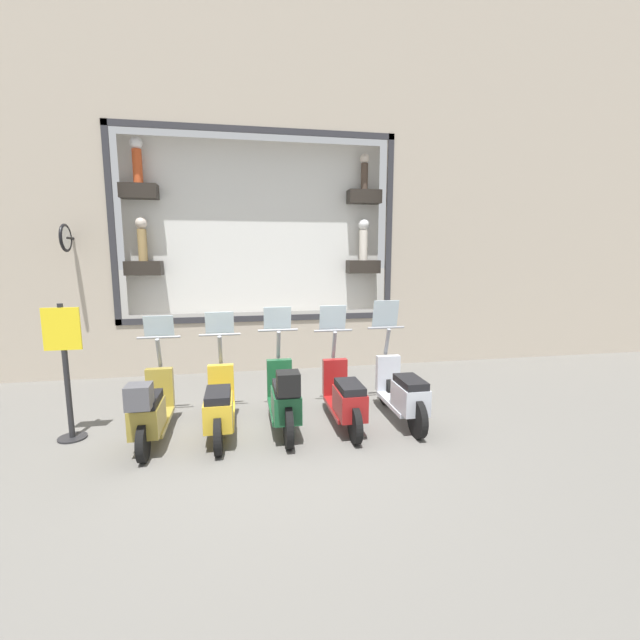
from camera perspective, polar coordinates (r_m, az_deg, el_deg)
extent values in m
plane|color=#66635E|center=(5.94, -6.09, -15.46)|extent=(120.00, 120.00, 0.00)
cube|color=#ADA08E|center=(9.21, -7.94, -3.18)|extent=(0.40, 5.60, 1.05)
cube|color=#ADA08E|center=(10.13, -8.93, 36.08)|extent=(0.40, 5.60, 4.46)
cube|color=#2D2D33|center=(9.10, -8.50, 23.79)|extent=(0.04, 5.60, 0.12)
cube|color=#2D2D33|center=(8.90, -7.95, 0.23)|extent=(0.04, 5.60, 0.12)
cube|color=#2D2D33|center=(9.34, 9.19, 11.93)|extent=(0.04, 0.12, 3.80)
cube|color=#2D2D33|center=(9.11, -26.05, 11.23)|extent=(0.04, 0.12, 3.80)
cube|color=silver|center=(9.37, -8.37, 11.94)|extent=(0.04, 5.36, 3.56)
cube|color=#28231E|center=(9.58, 5.90, 16.02)|extent=(0.36, 0.70, 0.28)
cylinder|color=#47382D|center=(9.64, 5.94, 18.46)|extent=(0.15, 0.15, 0.55)
sphere|color=beige|center=(9.71, 5.98, 20.63)|extent=(0.20, 0.20, 0.20)
cube|color=#28231E|center=(9.40, -22.98, 15.52)|extent=(0.36, 0.70, 0.28)
cylinder|color=#CC4C23|center=(9.47, -23.16, 18.29)|extent=(0.18, 0.18, 0.64)
sphere|color=white|center=(9.55, -23.34, 20.88)|extent=(0.23, 0.23, 0.23)
cube|color=#28231E|center=(9.52, 5.76, 7.09)|extent=(0.36, 0.70, 0.28)
cylinder|color=silver|center=(9.51, 5.80, 9.89)|extent=(0.18, 0.18, 0.65)
sphere|color=white|center=(9.53, 5.84, 12.57)|extent=(0.24, 0.24, 0.24)
cube|color=#28231E|center=(9.33, -22.42, 6.42)|extent=(0.36, 0.70, 0.28)
cylinder|color=#9E7F4C|center=(9.32, -22.59, 9.21)|extent=(0.18, 0.18, 0.63)
sphere|color=beige|center=(9.34, -22.75, 11.85)|extent=(0.23, 0.23, 0.23)
cylinder|color=black|center=(9.15, -30.44, 9.38)|extent=(0.35, 0.05, 0.05)
torus|color=black|center=(8.98, -30.81, 9.38)|extent=(0.50, 0.05, 0.50)
cylinder|color=white|center=(8.98, -30.81, 9.38)|extent=(0.41, 0.03, 0.41)
cylinder|color=black|center=(7.12, 8.71, -9.06)|extent=(0.52, 0.09, 0.52)
cylinder|color=black|center=(6.00, 12.84, -12.69)|extent=(0.52, 0.09, 0.52)
cube|color=#B7BCC6|center=(6.55, 10.59, -10.84)|extent=(1.02, 0.38, 0.06)
cube|color=#B7BCC6|center=(6.16, 11.91, -10.12)|extent=(0.61, 0.35, 0.36)
cube|color=black|center=(6.09, 11.98, -8.07)|extent=(0.58, 0.31, 0.10)
cube|color=#B7BCC6|center=(6.94, 9.03, -6.97)|extent=(0.12, 0.37, 0.56)
cylinder|color=gray|center=(6.89, 8.94, -2.86)|extent=(0.20, 0.06, 0.45)
cylinder|color=gray|center=(6.91, 8.79, -1.01)|extent=(0.04, 0.61, 0.04)
cube|color=silver|center=(6.92, 8.73, 0.85)|extent=(0.11, 0.42, 0.44)
cylinder|color=black|center=(6.91, 1.78, -9.68)|extent=(0.49, 0.09, 0.49)
cylinder|color=black|center=(5.72, 4.68, -13.79)|extent=(0.49, 0.09, 0.49)
cube|color=maroon|center=(6.31, 3.08, -11.65)|extent=(1.02, 0.38, 0.06)
cube|color=maroon|center=(5.90, 3.97, -10.99)|extent=(0.61, 0.35, 0.36)
cube|color=black|center=(5.82, 4.00, -8.86)|extent=(0.58, 0.31, 0.10)
cube|color=maroon|center=(6.72, 2.00, -7.57)|extent=(0.12, 0.37, 0.56)
cylinder|color=gray|center=(6.66, 1.89, -3.32)|extent=(0.20, 0.06, 0.45)
cylinder|color=gray|center=(6.68, 1.77, -1.41)|extent=(0.04, 0.60, 0.04)
cube|color=silver|center=(6.69, 1.71, 0.33)|extent=(0.10, 0.42, 0.39)
cylinder|color=black|center=(6.75, -5.47, -9.86)|extent=(0.56, 0.09, 0.56)
cylinder|color=black|center=(5.58, -4.26, -13.97)|extent=(0.56, 0.09, 0.56)
cube|color=#19512D|center=(6.16, -4.92, -11.84)|extent=(1.02, 0.39, 0.06)
cube|color=#19512D|center=(5.74, -4.57, -11.19)|extent=(0.61, 0.35, 0.36)
cube|color=black|center=(5.67, -4.60, -9.01)|extent=(0.58, 0.31, 0.10)
cube|color=#19512D|center=(6.58, -5.44, -7.65)|extent=(0.12, 0.37, 0.56)
cylinder|color=gray|center=(6.52, -5.56, -3.31)|extent=(0.20, 0.06, 0.45)
cylinder|color=gray|center=(6.55, -5.64, -1.35)|extent=(0.04, 0.61, 0.04)
cube|color=silver|center=(6.56, -5.70, 0.25)|extent=(0.09, 0.42, 0.35)
cube|color=black|center=(5.33, -4.27, -8.39)|extent=(0.28, 0.28, 0.28)
cylinder|color=black|center=(6.78, -12.91, -10.33)|extent=(0.48, 0.09, 0.48)
cylinder|color=black|center=(5.55, -13.44, -14.80)|extent=(0.48, 0.09, 0.48)
cube|color=gold|center=(6.16, -13.14, -12.45)|extent=(1.02, 0.39, 0.06)
cube|color=gold|center=(5.74, -13.38, -11.85)|extent=(0.61, 0.35, 0.36)
cube|color=black|center=(5.66, -13.46, -9.67)|extent=(0.58, 0.31, 0.10)
cube|color=gold|center=(6.57, -13.04, -8.21)|extent=(0.12, 0.37, 0.56)
cylinder|color=gray|center=(6.52, -13.17, -3.87)|extent=(0.20, 0.06, 0.45)
cylinder|color=gray|center=(6.54, -13.21, -1.91)|extent=(0.04, 0.60, 0.04)
cube|color=silver|center=(6.55, -13.25, -0.37)|extent=(0.09, 0.42, 0.34)
cylinder|color=black|center=(6.88, -20.24, -10.46)|extent=(0.46, 0.09, 0.46)
cylinder|color=black|center=(5.66, -22.52, -14.89)|extent=(0.46, 0.09, 0.46)
cube|color=olive|center=(6.27, -21.25, -12.56)|extent=(1.02, 0.38, 0.06)
cube|color=olive|center=(5.85, -22.04, -11.96)|extent=(0.61, 0.35, 0.36)
cube|color=black|center=(5.78, -22.18, -9.83)|extent=(0.58, 0.31, 0.10)
cube|color=olive|center=(6.68, -20.55, -8.39)|extent=(0.12, 0.37, 0.56)
cylinder|color=gray|center=(6.62, -20.69, -4.12)|extent=(0.20, 0.06, 0.45)
cylinder|color=gray|center=(6.64, -20.68, -2.18)|extent=(0.04, 0.60, 0.04)
cube|color=silver|center=(6.65, -20.70, -0.76)|extent=(0.08, 0.42, 0.32)
cube|color=#4C4C51|center=(5.41, -22.99, -9.36)|extent=(0.28, 0.28, 0.28)
cylinder|color=#232326|center=(6.77, -30.11, -13.41)|extent=(0.36, 0.36, 0.02)
cylinder|color=#232326|center=(6.50, -30.73, -6.06)|extent=(0.07, 0.07, 1.82)
cube|color=yellow|center=(6.37, -31.21, -1.03)|extent=(0.03, 0.45, 0.55)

